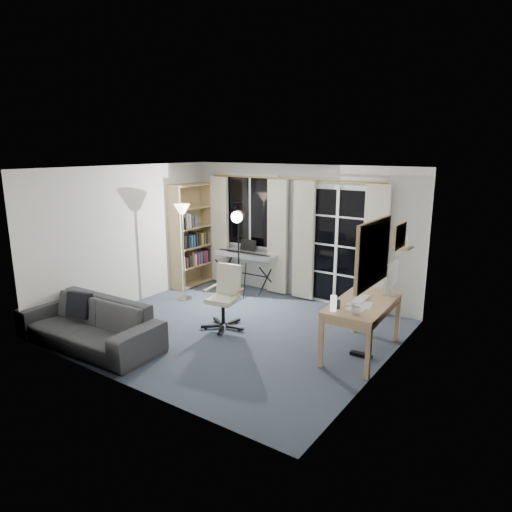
{
  "coord_description": "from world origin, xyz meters",
  "views": [
    {
      "loc": [
        3.92,
        -5.09,
        2.68
      ],
      "look_at": [
        0.18,
        0.35,
        1.11
      ],
      "focal_mm": 32.0,
      "sensor_mm": 36.0,
      "label": 1
    }
  ],
  "objects_px": {
    "keyboard_piano": "(245,255)",
    "office_chair": "(226,291)",
    "torchiere_lamp": "(182,224)",
    "sofa": "(88,316)",
    "desk": "(363,308)",
    "studio_light": "(238,227)",
    "bookshelf": "(190,238)",
    "monitor": "(391,276)",
    "mug": "(356,309)"
  },
  "relations": [
    {
      "from": "bookshelf",
      "to": "mug",
      "type": "bearing_deg",
      "value": -20.47
    },
    {
      "from": "torchiere_lamp",
      "to": "desk",
      "type": "relative_size",
      "value": 1.24
    },
    {
      "from": "studio_light",
      "to": "sofa",
      "type": "relative_size",
      "value": 0.75
    },
    {
      "from": "office_chair",
      "to": "studio_light",
      "type": "bearing_deg",
      "value": 110.21
    },
    {
      "from": "bookshelf",
      "to": "studio_light",
      "type": "bearing_deg",
      "value": -5.19
    },
    {
      "from": "studio_light",
      "to": "bookshelf",
      "type": "bearing_deg",
      "value": 151.64
    },
    {
      "from": "mug",
      "to": "sofa",
      "type": "xyz_separation_m",
      "value": [
        -3.3,
        -1.4,
        -0.36
      ]
    },
    {
      "from": "keyboard_piano",
      "to": "desk",
      "type": "bearing_deg",
      "value": -26.81
    },
    {
      "from": "torchiere_lamp",
      "to": "keyboard_piano",
      "type": "distance_m",
      "value": 1.39
    },
    {
      "from": "torchiere_lamp",
      "to": "sofa",
      "type": "distance_m",
      "value": 2.42
    },
    {
      "from": "bookshelf",
      "to": "torchiere_lamp",
      "type": "relative_size",
      "value": 1.17
    },
    {
      "from": "studio_light",
      "to": "desk",
      "type": "bearing_deg",
      "value": -41.75
    },
    {
      "from": "bookshelf",
      "to": "mug",
      "type": "height_order",
      "value": "bookshelf"
    },
    {
      "from": "torchiere_lamp",
      "to": "monitor",
      "type": "height_order",
      "value": "torchiere_lamp"
    },
    {
      "from": "torchiere_lamp",
      "to": "mug",
      "type": "bearing_deg",
      "value": -12.78
    },
    {
      "from": "sofa",
      "to": "torchiere_lamp",
      "type": "bearing_deg",
      "value": 94.5
    },
    {
      "from": "torchiere_lamp",
      "to": "sofa",
      "type": "bearing_deg",
      "value": -82.95
    },
    {
      "from": "office_chair",
      "to": "monitor",
      "type": "relative_size",
      "value": 1.83
    },
    {
      "from": "torchiere_lamp",
      "to": "mug",
      "type": "relative_size",
      "value": 14.46
    },
    {
      "from": "bookshelf",
      "to": "desk",
      "type": "bearing_deg",
      "value": -14.48
    },
    {
      "from": "torchiere_lamp",
      "to": "keyboard_piano",
      "type": "relative_size",
      "value": 1.35
    },
    {
      "from": "studio_light",
      "to": "mug",
      "type": "relative_size",
      "value": 13.75
    },
    {
      "from": "desk",
      "to": "bookshelf",
      "type": "bearing_deg",
      "value": 162.5
    },
    {
      "from": "desk",
      "to": "mug",
      "type": "height_order",
      "value": "mug"
    },
    {
      "from": "sofa",
      "to": "bookshelf",
      "type": "bearing_deg",
      "value": 102.75
    },
    {
      "from": "desk",
      "to": "mug",
      "type": "distance_m",
      "value": 0.53
    },
    {
      "from": "studio_light",
      "to": "sofa",
      "type": "bearing_deg",
      "value": -122.3
    },
    {
      "from": "bookshelf",
      "to": "desk",
      "type": "height_order",
      "value": "bookshelf"
    },
    {
      "from": "mug",
      "to": "torchiere_lamp",
      "type": "bearing_deg",
      "value": 167.22
    },
    {
      "from": "bookshelf",
      "to": "sofa",
      "type": "xyz_separation_m",
      "value": [
        0.81,
        -2.95,
        -0.53
      ]
    },
    {
      "from": "monitor",
      "to": "keyboard_piano",
      "type": "bearing_deg",
      "value": 160.88
    },
    {
      "from": "desk",
      "to": "monitor",
      "type": "relative_size",
      "value": 2.65
    },
    {
      "from": "desk",
      "to": "mug",
      "type": "bearing_deg",
      "value": -81.47
    },
    {
      "from": "torchiere_lamp",
      "to": "sofa",
      "type": "height_order",
      "value": "torchiere_lamp"
    },
    {
      "from": "bookshelf",
      "to": "monitor",
      "type": "bearing_deg",
      "value": -7.92
    },
    {
      "from": "keyboard_piano",
      "to": "mug",
      "type": "height_order",
      "value": "keyboard_piano"
    },
    {
      "from": "studio_light",
      "to": "desk",
      "type": "xyz_separation_m",
      "value": [
        2.73,
        -0.93,
        -0.68
      ]
    },
    {
      "from": "studio_light",
      "to": "sofa",
      "type": "distance_m",
      "value": 3.0
    },
    {
      "from": "monitor",
      "to": "sofa",
      "type": "distance_m",
      "value": 4.17
    },
    {
      "from": "bookshelf",
      "to": "torchiere_lamp",
      "type": "bearing_deg",
      "value": -54.02
    },
    {
      "from": "keyboard_piano",
      "to": "desk",
      "type": "distance_m",
      "value": 3.17
    },
    {
      "from": "keyboard_piano",
      "to": "office_chair",
      "type": "distance_m",
      "value": 1.79
    },
    {
      "from": "torchiere_lamp",
      "to": "monitor",
      "type": "bearing_deg",
      "value": 2.18
    },
    {
      "from": "sofa",
      "to": "monitor",
      "type": "bearing_deg",
      "value": 32.09
    },
    {
      "from": "torchiere_lamp",
      "to": "office_chair",
      "type": "distance_m",
      "value": 1.71
    },
    {
      "from": "desk",
      "to": "torchiere_lamp",
      "type": "bearing_deg",
      "value": 172.11
    },
    {
      "from": "studio_light",
      "to": "office_chair",
      "type": "relative_size",
      "value": 1.71
    },
    {
      "from": "torchiere_lamp",
      "to": "studio_light",
      "type": "height_order",
      "value": "torchiere_lamp"
    },
    {
      "from": "bookshelf",
      "to": "keyboard_piano",
      "type": "bearing_deg",
      "value": 14.94
    },
    {
      "from": "desk",
      "to": "studio_light",
      "type": "bearing_deg",
      "value": 158.4
    }
  ]
}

